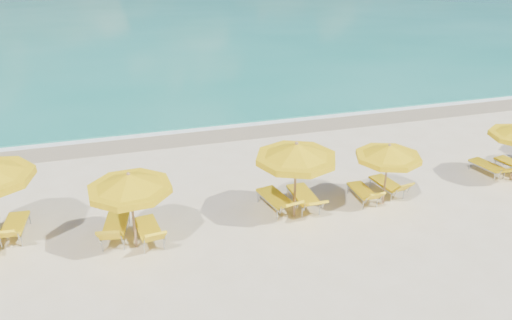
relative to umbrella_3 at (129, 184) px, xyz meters
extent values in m
plane|color=beige|center=(4.07, 0.60, -1.95)|extent=(120.00, 120.00, 0.00)
cube|color=#167D6B|center=(4.07, 48.60, -1.95)|extent=(120.00, 80.00, 0.30)
cube|color=tan|center=(4.07, 8.00, -1.95)|extent=(120.00, 2.60, 0.01)
cube|color=white|center=(4.07, 8.80, -1.95)|extent=(120.00, 1.20, 0.03)
cube|color=white|center=(-1.93, 17.60, -1.95)|extent=(14.00, 0.36, 0.05)
cube|color=white|center=(12.07, 24.60, -1.95)|extent=(18.00, 0.30, 0.05)
cylinder|color=#AC8056|center=(0.00, 0.00, -0.86)|extent=(0.07, 0.07, 2.19)
cone|color=yellow|center=(0.00, 0.00, 0.06)|extent=(2.83, 2.83, 0.44)
cylinder|color=yellow|center=(0.00, 0.00, -0.15)|extent=(2.86, 2.86, 0.18)
sphere|color=#AC8056|center=(0.00, 0.00, 0.29)|extent=(0.10, 0.10, 0.10)
cylinder|color=#AC8056|center=(4.75, 0.30, -0.77)|extent=(0.07, 0.07, 2.36)
cone|color=yellow|center=(4.75, 0.30, 0.22)|extent=(2.48, 2.48, 0.47)
cylinder|color=yellow|center=(4.75, 0.30, -0.01)|extent=(2.50, 2.50, 0.19)
sphere|color=#AC8056|center=(4.75, 0.30, 0.46)|extent=(0.10, 0.10, 0.10)
cylinder|color=#AC8056|center=(7.76, 0.24, -0.96)|extent=(0.06, 0.06, 1.99)
cone|color=yellow|center=(7.76, 0.24, -0.12)|extent=(2.11, 2.11, 0.40)
cylinder|color=yellow|center=(7.76, 0.24, -0.32)|extent=(2.13, 2.13, 0.16)
sphere|color=#AC8056|center=(7.76, 0.24, 0.08)|extent=(0.09, 0.09, 0.09)
cube|color=yellow|center=(-3.25, 1.58, -1.58)|extent=(0.67, 1.33, 0.08)
cube|color=yellow|center=(-3.31, 0.71, -1.37)|extent=(0.61, 0.54, 0.46)
cube|color=yellow|center=(-0.50, 0.65, -1.55)|extent=(0.85, 1.47, 0.09)
cube|color=yellow|center=(-0.66, -0.25, -1.31)|extent=(0.70, 0.61, 0.53)
cube|color=yellow|center=(0.37, 0.27, -1.57)|extent=(0.75, 1.38, 0.08)
cube|color=yellow|center=(0.48, -0.60, -1.35)|extent=(0.64, 0.56, 0.49)
cube|color=yellow|center=(4.33, 0.95, -1.56)|extent=(0.87, 1.47, 0.08)
cube|color=yellow|center=(4.52, 0.02, -1.37)|extent=(0.71, 0.69, 0.43)
cube|color=yellow|center=(5.24, 0.85, -1.55)|extent=(0.62, 1.39, 0.09)
cube|color=yellow|center=(5.24, -0.12, -1.37)|extent=(0.62, 0.60, 0.43)
cube|color=yellow|center=(7.22, 0.68, -1.61)|extent=(0.53, 1.18, 0.07)
cube|color=yellow|center=(7.22, -0.11, -1.42)|extent=(0.53, 0.46, 0.43)
cube|color=yellow|center=(8.23, 0.89, -1.60)|extent=(0.72, 1.28, 0.07)
cube|color=yellow|center=(8.34, 0.09, -1.40)|extent=(0.60, 0.53, 0.46)
cube|color=yellow|center=(12.42, 1.17, -1.61)|extent=(0.75, 1.26, 0.07)
cube|color=yellow|center=(12.58, 0.35, -1.48)|extent=(0.62, 0.62, 0.32)
cube|color=yellow|center=(13.42, 1.03, -1.61)|extent=(0.76, 1.28, 0.07)
camera|label=1|loc=(-0.10, -12.04, 5.94)|focal=35.00mm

